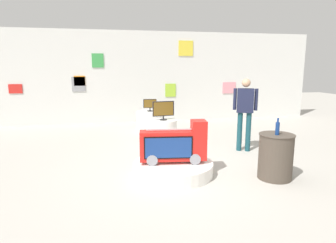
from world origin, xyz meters
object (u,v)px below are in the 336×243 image
Objects in this scene: novelty_firetruck_tv at (174,145)px; display_pedestal_center_rear at (150,121)px; display_pedestal_left_rear at (163,132)px; bottle_on_side_table at (277,128)px; main_display_pedestal at (173,168)px; tv_on_left_rear at (163,109)px; tv_on_center_rear at (150,104)px; shopper_browsing_near_truck at (245,109)px; side_table_round at (276,156)px.

display_pedestal_center_rear is at bearing 88.15° from novelty_firetruck_tv.
novelty_firetruck_tv is 1.78× the size of display_pedestal_left_rear.
main_display_pedestal is at bearing 160.55° from bottle_on_side_table.
bottle_on_side_table is (1.47, -2.84, 0.03)m from tv_on_left_rear.
tv_on_left_rear is at bearing 84.03° from novelty_firetruck_tv.
display_pedestal_left_rear and display_pedestal_center_rear have the same top height.
tv_on_left_rear is (-0.00, -0.00, 0.59)m from display_pedestal_left_rear.
tv_on_center_rear reaches higher than display_pedestal_left_rear.
shopper_browsing_near_truck is (1.75, -1.03, 0.11)m from tv_on_left_rear.
display_pedestal_left_rear is at bearing 83.41° from main_display_pedestal.
side_table_round is 0.48× the size of shopper_browsing_near_truck.
shopper_browsing_near_truck is at bearing -54.56° from tv_on_center_rear.
tv_on_center_rear is 0.24× the size of shopper_browsing_near_truck.
main_display_pedestal is 2.63× the size of tv_on_left_rear.
shopper_browsing_near_truck is (2.01, 1.21, 0.89)m from main_display_pedestal.
display_pedestal_center_rear is 2.12× the size of tv_on_center_rear.
display_pedestal_left_rear is 0.41× the size of shopper_browsing_near_truck.
main_display_pedestal is at bearing -96.59° from display_pedestal_left_rear.
tv_on_left_rear is at bearing 117.30° from bottle_on_side_table.
bottle_on_side_table reaches higher than novelty_firetruck_tv.
tv_on_left_rear is 0.69× the size of side_table_round.
novelty_firetruck_tv is at bearing -91.85° from display_pedestal_center_rear.
novelty_firetruck_tv is at bearing -148.49° from shopper_browsing_near_truck.
display_pedestal_left_rear is at bearing 84.03° from novelty_firetruck_tv.
shopper_browsing_near_truck is (1.75, -1.03, 0.70)m from display_pedestal_left_rear.
main_display_pedestal is at bearing 156.58° from novelty_firetruck_tv.
tv_on_left_rear reaches higher than novelty_firetruck_tv.
novelty_firetruck_tv is at bearing -91.86° from tv_on_center_rear.
bottle_on_side_table is at bearing -19.45° from main_display_pedestal.
shopper_browsing_near_truck is at bearing 81.82° from side_table_round.
display_pedestal_left_rear is 1.73× the size of tv_on_center_rear.
shopper_browsing_near_truck is (1.98, 1.22, 0.45)m from novelty_firetruck_tv.
tv_on_left_rear is 3.21m from side_table_round.
side_table_round is at bearing -69.91° from display_pedestal_center_rear.
main_display_pedestal is 0.87× the size of shopper_browsing_near_truck.
tv_on_center_rear reaches higher than main_display_pedestal.
display_pedestal_left_rear is 2.15m from shopper_browsing_near_truck.
shopper_browsing_near_truck reaches higher than tv_on_center_rear.
tv_on_center_rear reaches higher than display_pedestal_center_rear.
main_display_pedestal is at bearing -149.00° from shopper_browsing_near_truck.
bottle_on_side_table is at bearing -124.13° from side_table_round.
display_pedestal_left_rear is (0.26, 2.24, 0.20)m from main_display_pedestal.
tv_on_center_rear is 3.21m from shopper_browsing_near_truck.
display_pedestal_left_rear is 0.82× the size of display_pedestal_center_rear.
side_table_round is (1.75, -0.57, 0.30)m from main_display_pedestal.
side_table_round reaches higher than display_pedestal_center_rear.
tv_on_left_rear is (0.26, 2.23, 0.79)m from main_display_pedestal.
bottle_on_side_table is at bearing -98.87° from shopper_browsing_near_truck.
main_display_pedestal is 1.87m from side_table_round.
main_display_pedestal is 1.82× the size of side_table_round.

